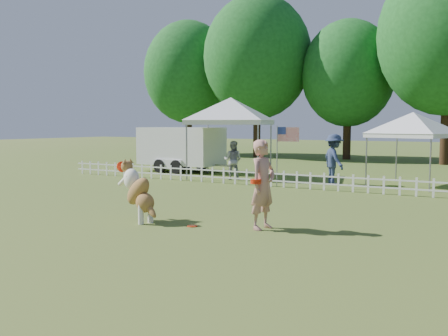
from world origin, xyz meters
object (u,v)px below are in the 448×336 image
Objects in this scene: frisbee_on_turf at (192,226)px; spectator_b at (334,159)px; handler at (263,185)px; flag_pole at (277,156)px; canopy_tent_right at (412,150)px; spectator_a at (233,160)px; cargo_trailer at (181,149)px; dog at (139,191)px; canopy_tent_left at (231,138)px.

frisbee_on_turf is 9.22m from spectator_b.
handler is 0.87× the size of flag_pole.
canopy_tent_right is 1.66× the size of spectator_a.
cargo_trailer is at bearing -167.18° from canopy_tent_right.
dog is at bearing -97.39° from canopy_tent_right.
dog is 9.22m from spectator_a.
spectator_b is (0.29, 9.17, 0.94)m from frisbee_on_turf.
handler is 2.94m from dog.
canopy_tent_left reaches higher than spectator_a.
canopy_tent_left is at bearing 43.93° from handler.
spectator_a is at bearing 43.79° from handler.
flag_pole is 2.33m from spectator_b.
spectator_b is (4.11, 0.44, 0.16)m from spectator_a.
handler reaches higher than frisbee_on_turf.
handler reaches higher than spectator_b.
dog is 11.15m from canopy_tent_right.
frisbee_on_turf is 13.12m from cargo_trailer.
spectator_a is (3.87, -1.85, -0.29)m from cargo_trailer.
canopy_tent_left reaches higher than frisbee_on_turf.
handler is at bearing 111.18° from spectator_a.
dog is 0.54× the size of canopy_tent_right.
canopy_tent_left reaches higher than handler.
cargo_trailer is at bearing 36.66° from spectator_b.
flag_pole is 2.85m from spectator_a.
frisbee_on_turf is at bearing -51.83° from cargo_trailer.
canopy_tent_left is (-3.00, 9.72, 0.96)m from dog.
canopy_tent_right is (1.45, 9.56, 0.36)m from handler.
handler is at bearing 33.62° from dog.
cargo_trailer is at bearing 148.03° from canopy_tent_left.
flag_pole is at bearing 108.82° from dog.
spectator_b is at bearing -19.62° from canopy_tent_left.
flag_pole is (-4.20, -2.65, -0.22)m from canopy_tent_right.
frisbee_on_turf is 10.61m from canopy_tent_right.
canopy_tent_right is (2.92, 10.12, 1.31)m from frisbee_on_turf.
canopy_tent_left is 1.33m from spectator_a.
spectator_a is at bearing -23.34° from cargo_trailer.
dog is (-2.84, -0.71, -0.26)m from handler.
canopy_tent_left is at bearing 41.91° from spectator_b.
dog is at bearing -87.69° from canopy_tent_left.
handler is 9.68m from canopy_tent_right.
frisbee_on_turf is 0.07× the size of canopy_tent_left.
canopy_tent_left is 1.75× the size of spectator_b.
handler reaches higher than dog.
dog is at bearing -57.41° from cargo_trailer.
handler is 0.39× the size of cargo_trailer.
spectator_a is at bearing 124.87° from dog.
handler is 1.22× the size of spectator_a.
spectator_b reaches higher than frisbee_on_turf.
frisbee_on_turf is 0.05× the size of cargo_trailer.
flag_pole reaches higher than frisbee_on_turf.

